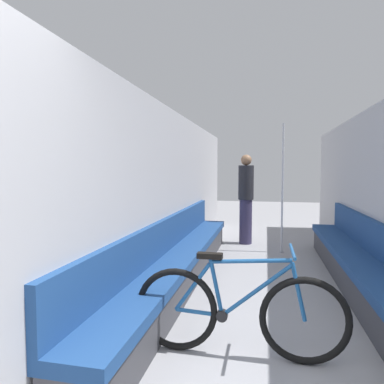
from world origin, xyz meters
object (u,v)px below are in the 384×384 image
at_px(bench_seat_row_right, 366,274).
at_px(grab_pole_near, 282,190).
at_px(bench_seat_row_left, 180,263).
at_px(passenger_standing, 246,198).
at_px(bicycle, 238,312).

distance_m(bench_seat_row_right, grab_pole_near, 2.36).
height_order(bench_seat_row_left, passenger_standing, passenger_standing).
xyz_separation_m(bench_seat_row_left, bicycle, (0.86, -1.52, 0.07)).
relative_size(bench_seat_row_right, passenger_standing, 2.93).
height_order(bicycle, passenger_standing, passenger_standing).
distance_m(bench_seat_row_left, grab_pole_near, 2.58).
relative_size(bench_seat_row_left, grab_pole_near, 2.27).
bearing_deg(bench_seat_row_left, grab_pole_near, 56.76).
distance_m(bench_seat_row_left, passenger_standing, 2.79).
relative_size(bicycle, grab_pole_near, 0.74).
bearing_deg(bicycle, grab_pole_near, 81.07).
relative_size(bench_seat_row_left, bench_seat_row_right, 1.00).
bearing_deg(bench_seat_row_left, bench_seat_row_right, 0.00).
bearing_deg(passenger_standing, bench_seat_row_left, -167.09).
distance_m(bench_seat_row_right, passenger_standing, 3.10).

